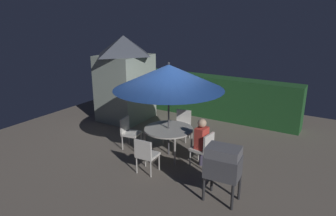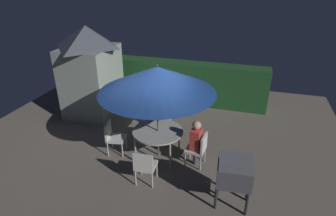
{
  "view_description": "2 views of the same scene",
  "coord_description": "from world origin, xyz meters",
  "px_view_note": "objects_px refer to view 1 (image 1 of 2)",
  "views": [
    {
      "loc": [
        4.31,
        -6.7,
        3.73
      ],
      "look_at": [
        0.15,
        0.09,
        1.26
      ],
      "focal_mm": 32.54,
      "sensor_mm": 36.0,
      "label": 1
    },
    {
      "loc": [
        2.36,
        -6.11,
        4.49
      ],
      "look_at": [
        0.48,
        0.23,
        1.27
      ],
      "focal_mm": 29.91,
      "sensor_mm": 36.0,
      "label": 2
    }
  ],
  "objects_px": {
    "patio_table": "(169,130)",
    "patio_umbrella": "(169,77)",
    "chair_near_shed": "(204,147)",
    "person_in_red": "(202,137)",
    "chair_far_side": "(182,123)",
    "garden_shed": "(125,78)",
    "bbq_grill": "(223,163)",
    "chair_toward_hedge": "(129,131)",
    "chair_toward_house": "(146,153)"
  },
  "relations": [
    {
      "from": "chair_near_shed",
      "to": "person_in_red",
      "type": "distance_m",
      "value": 0.28
    },
    {
      "from": "patio_table",
      "to": "chair_toward_hedge",
      "type": "height_order",
      "value": "chair_toward_hedge"
    },
    {
      "from": "bbq_grill",
      "to": "garden_shed",
      "type": "bearing_deg",
      "value": 148.42
    },
    {
      "from": "patio_table",
      "to": "chair_near_shed",
      "type": "distance_m",
      "value": 1.14
    },
    {
      "from": "chair_near_shed",
      "to": "person_in_red",
      "type": "height_order",
      "value": "person_in_red"
    },
    {
      "from": "chair_far_side",
      "to": "person_in_red",
      "type": "relative_size",
      "value": 0.71
    },
    {
      "from": "garden_shed",
      "to": "chair_toward_house",
      "type": "relative_size",
      "value": 3.36
    },
    {
      "from": "patio_umbrella",
      "to": "person_in_red",
      "type": "relative_size",
      "value": 2.29
    },
    {
      "from": "patio_table",
      "to": "patio_umbrella",
      "type": "distance_m",
      "value": 1.47
    },
    {
      "from": "patio_table",
      "to": "patio_umbrella",
      "type": "bearing_deg",
      "value": -116.57
    },
    {
      "from": "chair_far_side",
      "to": "patio_umbrella",
      "type": "bearing_deg",
      "value": -79.51
    },
    {
      "from": "patio_umbrella",
      "to": "bbq_grill",
      "type": "height_order",
      "value": "patio_umbrella"
    },
    {
      "from": "garden_shed",
      "to": "patio_table",
      "type": "bearing_deg",
      "value": -31.52
    },
    {
      "from": "garden_shed",
      "to": "chair_near_shed",
      "type": "xyz_separation_m",
      "value": [
        4.04,
        -1.91,
        -1.02
      ]
    },
    {
      "from": "patio_umbrella",
      "to": "bbq_grill",
      "type": "distance_m",
      "value": 2.76
    },
    {
      "from": "patio_table",
      "to": "person_in_red",
      "type": "height_order",
      "value": "person_in_red"
    },
    {
      "from": "chair_near_shed",
      "to": "chair_toward_house",
      "type": "relative_size",
      "value": 1.0
    },
    {
      "from": "bbq_grill",
      "to": "chair_toward_hedge",
      "type": "xyz_separation_m",
      "value": [
        -3.26,
        1.05,
        -0.33
      ]
    },
    {
      "from": "chair_far_side",
      "to": "person_in_red",
      "type": "height_order",
      "value": "person_in_red"
    },
    {
      "from": "chair_far_side",
      "to": "person_in_red",
      "type": "xyz_separation_m",
      "value": [
        1.25,
        -1.28,
        0.26
      ]
    },
    {
      "from": "garden_shed",
      "to": "bbq_grill",
      "type": "bearing_deg",
      "value": -31.58
    },
    {
      "from": "patio_umbrella",
      "to": "patio_table",
      "type": "bearing_deg",
      "value": 63.43
    },
    {
      "from": "patio_umbrella",
      "to": "chair_toward_house",
      "type": "bearing_deg",
      "value": -86.63
    },
    {
      "from": "chair_near_shed",
      "to": "person_in_red",
      "type": "relative_size",
      "value": 0.71
    },
    {
      "from": "person_in_red",
      "to": "chair_toward_hedge",
      "type": "bearing_deg",
      "value": -177.14
    },
    {
      "from": "chair_far_side",
      "to": "chair_toward_hedge",
      "type": "bearing_deg",
      "value": -125.36
    },
    {
      "from": "patio_table",
      "to": "patio_umbrella",
      "type": "relative_size",
      "value": 0.46
    },
    {
      "from": "patio_umbrella",
      "to": "chair_toward_hedge",
      "type": "xyz_separation_m",
      "value": [
        -1.2,
        -0.22,
        -1.66
      ]
    },
    {
      "from": "bbq_grill",
      "to": "chair_toward_hedge",
      "type": "bearing_deg",
      "value": 162.13
    },
    {
      "from": "garden_shed",
      "to": "patio_umbrella",
      "type": "bearing_deg",
      "value": -31.52
    },
    {
      "from": "person_in_red",
      "to": "bbq_grill",
      "type": "bearing_deg",
      "value": -48.62
    },
    {
      "from": "patio_umbrella",
      "to": "bbq_grill",
      "type": "relative_size",
      "value": 2.41
    },
    {
      "from": "chair_near_shed",
      "to": "patio_umbrella",
      "type": "bearing_deg",
      "value": 174.18
    },
    {
      "from": "chair_toward_house",
      "to": "chair_toward_hedge",
      "type": "bearing_deg",
      "value": 143.28
    },
    {
      "from": "chair_toward_hedge",
      "to": "patio_table",
      "type": "bearing_deg",
      "value": 10.21
    },
    {
      "from": "garden_shed",
      "to": "patio_umbrella",
      "type": "height_order",
      "value": "garden_shed"
    },
    {
      "from": "garden_shed",
      "to": "bbq_grill",
      "type": "relative_size",
      "value": 2.52
    },
    {
      "from": "chair_far_side",
      "to": "person_in_red",
      "type": "distance_m",
      "value": 1.81
    },
    {
      "from": "garden_shed",
      "to": "patio_umbrella",
      "type": "xyz_separation_m",
      "value": [
        2.93,
        -1.79,
        0.64
      ]
    },
    {
      "from": "chair_far_side",
      "to": "garden_shed",
      "type": "bearing_deg",
      "value": 167.1
    },
    {
      "from": "chair_far_side",
      "to": "chair_toward_house",
      "type": "xyz_separation_m",
      "value": [
        0.29,
        -2.34,
        0.0
      ]
    },
    {
      "from": "chair_near_shed",
      "to": "chair_toward_hedge",
      "type": "bearing_deg",
      "value": -177.46
    },
    {
      "from": "bbq_grill",
      "to": "patio_umbrella",
      "type": "bearing_deg",
      "value": 148.34
    },
    {
      "from": "chair_toward_hedge",
      "to": "chair_toward_house",
      "type": "relative_size",
      "value": 1.0
    },
    {
      "from": "chair_near_shed",
      "to": "chair_far_side",
      "type": "bearing_deg",
      "value": 136.01
    },
    {
      "from": "patio_table",
      "to": "patio_umbrella",
      "type": "xyz_separation_m",
      "value": [
        -0.0,
        -0.0,
        1.47
      ]
    },
    {
      "from": "patio_table",
      "to": "bbq_grill",
      "type": "bearing_deg",
      "value": -31.66
    },
    {
      "from": "chair_far_side",
      "to": "chair_toward_hedge",
      "type": "height_order",
      "value": "same"
    },
    {
      "from": "patio_table",
      "to": "chair_toward_hedge",
      "type": "distance_m",
      "value": 1.24
    },
    {
      "from": "garden_shed",
      "to": "chair_toward_hedge",
      "type": "bearing_deg",
      "value": -49.43
    }
  ]
}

